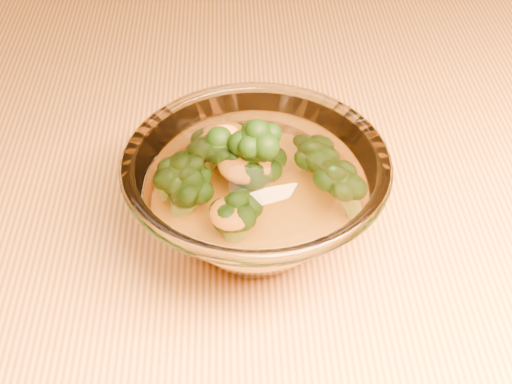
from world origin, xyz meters
TOP-DOWN VIEW (x-y plane):
  - table at (0.00, 0.00)m, footprint 1.20×0.80m
  - glass_bowl at (-0.06, -0.02)m, footprint 0.19×0.19m
  - cheese_sauce at (-0.06, -0.02)m, footprint 0.11×0.11m
  - broccoli_heap at (-0.07, -0.01)m, footprint 0.14×0.11m

SIDE VIEW (x-z plane):
  - table at x=0.00m, z-range 0.28..1.03m
  - cheese_sauce at x=-0.06m, z-range 0.76..0.79m
  - glass_bowl at x=-0.06m, z-range 0.75..0.84m
  - broccoli_heap at x=-0.07m, z-range 0.77..0.84m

